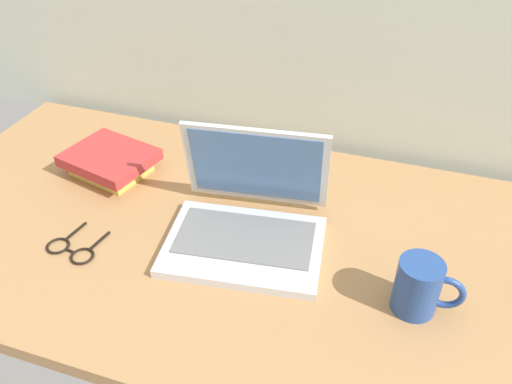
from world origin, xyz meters
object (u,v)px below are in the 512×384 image
Objects in this scene: laptop at (248,218)px; eyeglasses at (72,250)px; book_stack at (110,162)px; coffee_mug at (419,287)px.

eyeglasses is at bearing -153.62° from laptop.
laptop is 0.40m from book_stack.
laptop is 0.35m from coffee_mug.
coffee_mug is at bearing 5.83° from eyeglasses.
laptop reaches higher than eyeglasses.
coffee_mug is 0.53× the size of book_stack.
book_stack is at bearing 164.62° from coffee_mug.
laptop is at bearing 26.38° from eyeglasses.
coffee_mug is 0.67m from eyeglasses.
book_stack is at bearing 104.17° from eyeglasses.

